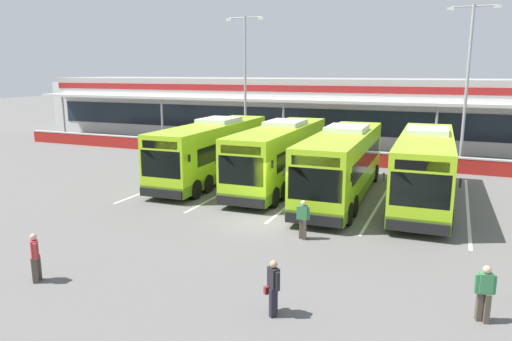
% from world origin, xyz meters
% --- Properties ---
extents(ground_plane, '(200.00, 200.00, 0.00)m').
position_xyz_m(ground_plane, '(0.00, 0.00, 0.00)').
color(ground_plane, '#605E5B').
extents(terminal_building, '(70.00, 13.00, 6.00)m').
position_xyz_m(terminal_building, '(-0.00, 26.91, 3.01)').
color(terminal_building, silver).
rests_on(terminal_building, ground).
extents(red_barrier_wall, '(60.00, 0.40, 1.10)m').
position_xyz_m(red_barrier_wall, '(0.00, 14.50, 0.56)').
color(red_barrier_wall, maroon).
rests_on(red_barrier_wall, ground).
extents(coach_bus_leftmost, '(3.18, 12.22, 3.78)m').
position_xyz_m(coach_bus_leftmost, '(-6.34, 6.56, 1.79)').
color(coach_bus_leftmost, '#9ED11E').
rests_on(coach_bus_leftmost, ground).
extents(coach_bus_left_centre, '(3.18, 12.22, 3.78)m').
position_xyz_m(coach_bus_left_centre, '(-1.92, 6.68, 1.79)').
color(coach_bus_left_centre, '#9ED11E').
rests_on(coach_bus_left_centre, ground).
extents(coach_bus_centre, '(3.18, 12.22, 3.78)m').
position_xyz_m(coach_bus_centre, '(2.10, 5.30, 1.79)').
color(coach_bus_centre, '#9ED11E').
rests_on(coach_bus_centre, ground).
extents(coach_bus_right_centre, '(3.18, 12.22, 3.78)m').
position_xyz_m(coach_bus_right_centre, '(6.21, 5.96, 1.79)').
color(coach_bus_right_centre, '#9ED11E').
rests_on(coach_bus_right_centre, ground).
extents(bay_stripe_far_west, '(0.14, 13.00, 0.01)m').
position_xyz_m(bay_stripe_far_west, '(-8.40, 6.00, 0.00)').
color(bay_stripe_far_west, silver).
rests_on(bay_stripe_far_west, ground).
extents(bay_stripe_west, '(0.14, 13.00, 0.01)m').
position_xyz_m(bay_stripe_west, '(-4.20, 6.00, 0.00)').
color(bay_stripe_west, silver).
rests_on(bay_stripe_west, ground).
extents(bay_stripe_mid_west, '(0.14, 13.00, 0.01)m').
position_xyz_m(bay_stripe_mid_west, '(0.00, 6.00, 0.00)').
color(bay_stripe_mid_west, silver).
rests_on(bay_stripe_mid_west, ground).
extents(bay_stripe_centre, '(0.14, 13.00, 0.01)m').
position_xyz_m(bay_stripe_centre, '(4.20, 6.00, 0.00)').
color(bay_stripe_centre, silver).
rests_on(bay_stripe_centre, ground).
extents(bay_stripe_mid_east, '(0.14, 13.00, 0.01)m').
position_xyz_m(bay_stripe_mid_east, '(8.40, 6.00, 0.00)').
color(bay_stripe_mid_east, silver).
rests_on(bay_stripe_mid_east, ground).
extents(pedestrian_with_handbag, '(0.59, 0.55, 1.62)m').
position_xyz_m(pedestrian_with_handbag, '(3.17, -7.92, 0.86)').
color(pedestrian_with_handbag, black).
rests_on(pedestrian_with_handbag, ground).
extents(pedestrian_in_dark_coat, '(0.54, 0.30, 1.62)m').
position_xyz_m(pedestrian_in_dark_coat, '(8.55, -6.07, 0.87)').
color(pedestrian_in_dark_coat, '#4C4238').
rests_on(pedestrian_in_dark_coat, ground).
extents(pedestrian_child, '(0.48, 0.42, 1.62)m').
position_xyz_m(pedestrian_child, '(-4.64, -8.86, 0.87)').
color(pedestrian_child, '#4C4238').
rests_on(pedestrian_child, ground).
extents(pedestrian_near_bin, '(0.54, 0.29, 1.62)m').
position_xyz_m(pedestrian_near_bin, '(2.12, -1.74, 0.87)').
color(pedestrian_near_bin, '#4C4238').
rests_on(pedestrian_near_bin, ground).
extents(lamp_post_west, '(3.24, 0.28, 11.00)m').
position_xyz_m(lamp_post_west, '(-8.53, 16.47, 6.29)').
color(lamp_post_west, '#9E9EA3').
rests_on(lamp_post_west, ground).
extents(lamp_post_centre, '(3.24, 0.28, 11.00)m').
position_xyz_m(lamp_post_centre, '(8.03, 16.13, 6.29)').
color(lamp_post_centre, '#9E9EA3').
rests_on(lamp_post_centre, ground).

